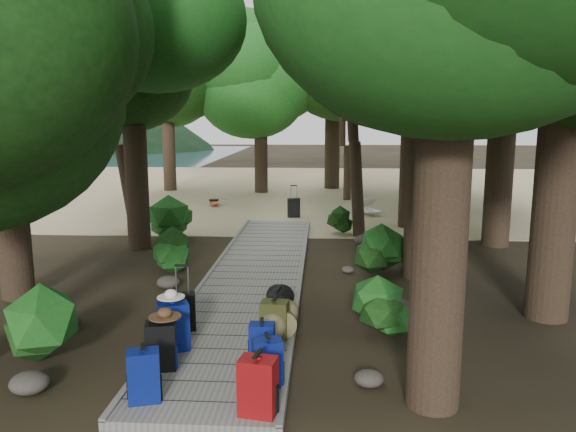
# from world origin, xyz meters

# --- Properties ---
(ground) EXTENTS (120.00, 120.00, 0.00)m
(ground) POSITION_xyz_m (0.00, 0.00, 0.00)
(ground) COLOR #332919
(ground) RESTS_ON ground
(sand_beach) EXTENTS (40.00, 22.00, 0.02)m
(sand_beach) POSITION_xyz_m (0.00, 16.00, 0.01)
(sand_beach) COLOR tan
(sand_beach) RESTS_ON ground
(boardwalk) EXTENTS (2.00, 12.00, 0.12)m
(boardwalk) POSITION_xyz_m (0.00, 1.00, 0.06)
(boardwalk) COLOR gray
(boardwalk) RESTS_ON ground
(backpack_left_a) EXTENTS (0.42, 0.35, 0.68)m
(backpack_left_a) POSITION_xyz_m (-0.64, -4.52, 0.46)
(backpack_left_a) COLOR navy
(backpack_left_a) RESTS_ON boardwalk
(backpack_left_b) EXTENTS (0.43, 0.35, 0.70)m
(backpack_left_b) POSITION_xyz_m (-0.68, -3.68, 0.47)
(backpack_left_b) COLOR black
(backpack_left_b) RESTS_ON boardwalk
(backpack_left_c) EXTENTS (0.50, 0.44, 0.76)m
(backpack_left_c) POSITION_xyz_m (-0.68, -3.06, 0.50)
(backpack_left_c) COLOR navy
(backpack_left_c) RESTS_ON boardwalk
(backpack_right_a) EXTENTS (0.45, 0.36, 0.72)m
(backpack_right_a) POSITION_xyz_m (0.71, -4.73, 0.48)
(backpack_right_a) COLOR maroon
(backpack_right_a) RESTS_ON boardwalk
(backpack_right_b) EXTENTS (0.41, 0.33, 0.65)m
(backpack_right_b) POSITION_xyz_m (0.75, -4.04, 0.44)
(backpack_right_b) COLOR navy
(backpack_right_b) RESTS_ON boardwalk
(backpack_right_c) EXTENTS (0.33, 0.24, 0.57)m
(backpack_right_c) POSITION_xyz_m (0.60, -3.33, 0.41)
(backpack_right_c) COLOR navy
(backpack_right_c) RESTS_ON boardwalk
(backpack_right_d) EXTENTS (0.43, 0.33, 0.61)m
(backpack_right_d) POSITION_xyz_m (0.70, -2.50, 0.43)
(backpack_right_d) COLOR #393816
(backpack_right_d) RESTS_ON boardwalk
(duffel_right_khaki) EXTENTS (0.57, 0.72, 0.42)m
(duffel_right_khaki) POSITION_xyz_m (0.76, -2.31, 0.33)
(duffel_right_khaki) COLOR olive
(duffel_right_khaki) RESTS_ON boardwalk
(duffel_right_black) EXTENTS (0.50, 0.71, 0.42)m
(duffel_right_black) POSITION_xyz_m (0.68, -1.51, 0.33)
(duffel_right_black) COLOR black
(duffel_right_black) RESTS_ON boardwalk
(suitcase_on_boardwalk) EXTENTS (0.42, 0.29, 0.59)m
(suitcase_on_boardwalk) POSITION_xyz_m (-0.73, -2.32, 0.41)
(suitcase_on_boardwalk) COLOR black
(suitcase_on_boardwalk) RESTS_ON boardwalk
(lone_suitcase_on_sand) EXTENTS (0.44, 0.30, 0.64)m
(lone_suitcase_on_sand) POSITION_xyz_m (0.43, 8.27, 0.34)
(lone_suitcase_on_sand) COLOR black
(lone_suitcase_on_sand) RESTS_ON sand_beach
(hat_brown) EXTENTS (0.42, 0.42, 0.13)m
(hat_brown) POSITION_xyz_m (-0.62, -3.65, 0.88)
(hat_brown) COLOR #51351E
(hat_brown) RESTS_ON backpack_left_b
(hat_white) EXTENTS (0.39, 0.39, 0.13)m
(hat_white) POSITION_xyz_m (-0.70, -3.05, 0.95)
(hat_white) COLOR silver
(hat_white) RESTS_ON backpack_left_c
(kayak) EXTENTS (1.31, 2.90, 0.28)m
(kayak) POSITION_xyz_m (-2.80, 10.78, 0.16)
(kayak) COLOR #AD2E0E
(kayak) RESTS_ON sand_beach
(sun_lounger) EXTENTS (1.06, 1.70, 0.52)m
(sun_lounger) POSITION_xyz_m (3.00, 8.96, 0.28)
(sun_lounger) COLOR silver
(sun_lounger) RESTS_ON sand_beach
(tree_right_a) EXTENTS (5.32, 5.32, 8.87)m
(tree_right_a) POSITION_xyz_m (2.72, -4.18, 4.44)
(tree_right_a) COLOR black
(tree_right_a) RESTS_ON ground
(tree_right_b) EXTENTS (5.60, 5.60, 9.99)m
(tree_right_b) POSITION_xyz_m (5.21, -1.08, 5.00)
(tree_right_b) COLOR black
(tree_right_b) RESTS_ON ground
(tree_right_c) EXTENTS (5.87, 5.87, 10.16)m
(tree_right_c) POSITION_xyz_m (3.47, 1.27, 5.08)
(tree_right_c) COLOR black
(tree_right_c) RESTS_ON ground
(tree_right_d) EXTENTS (5.46, 5.46, 10.02)m
(tree_right_d) POSITION_xyz_m (5.99, 4.44, 5.01)
(tree_right_d) COLOR black
(tree_right_d) RESTS_ON ground
(tree_right_e) EXTENTS (4.78, 4.78, 8.60)m
(tree_right_e) POSITION_xyz_m (4.04, 6.85, 4.30)
(tree_right_e) COLOR black
(tree_right_e) RESTS_ON ground
(tree_right_f) EXTENTS (5.43, 5.43, 9.69)m
(tree_right_f) POSITION_xyz_m (6.18, 9.70, 4.84)
(tree_right_f) COLOR black
(tree_right_f) RESTS_ON ground
(tree_left_c) EXTENTS (4.80, 4.80, 8.34)m
(tree_left_c) POSITION_xyz_m (-3.36, 3.57, 4.17)
(tree_left_c) COLOR black
(tree_left_c) RESTS_ON ground
(tree_back_a) EXTENTS (4.88, 4.88, 8.45)m
(tree_back_a) POSITION_xyz_m (-1.37, 14.63, 4.22)
(tree_back_a) COLOR black
(tree_back_a) RESTS_ON ground
(tree_back_b) EXTENTS (5.71, 5.71, 10.20)m
(tree_back_b) POSITION_xyz_m (1.83, 16.35, 5.10)
(tree_back_b) COLOR black
(tree_back_b) RESTS_ON ground
(tree_back_c) EXTENTS (4.52, 4.52, 8.14)m
(tree_back_c) POSITION_xyz_m (5.44, 15.77, 4.07)
(tree_back_c) COLOR black
(tree_back_c) RESTS_ON ground
(tree_back_d) EXTENTS (4.95, 4.95, 8.25)m
(tree_back_d) POSITION_xyz_m (-5.68, 15.10, 4.13)
(tree_back_d) COLOR black
(tree_back_d) RESTS_ON ground
(palm_right_a) EXTENTS (4.73, 4.73, 8.06)m
(palm_right_a) POSITION_xyz_m (2.60, 5.65, 4.03)
(palm_right_a) COLOR #123F11
(palm_right_a) RESTS_ON ground
(palm_right_b) EXTENTS (4.44, 4.44, 8.57)m
(palm_right_b) POSITION_xyz_m (4.95, 10.64, 4.29)
(palm_right_b) COLOR #123F11
(palm_right_b) RESTS_ON ground
(palm_right_c) EXTENTS (4.17, 4.17, 6.63)m
(palm_right_c) POSITION_xyz_m (2.63, 12.74, 3.32)
(palm_right_c) COLOR #123F11
(palm_right_c) RESTS_ON ground
(palm_left_a) EXTENTS (4.93, 4.93, 7.84)m
(palm_left_a) POSITION_xyz_m (-4.61, 6.00, 3.92)
(palm_left_a) COLOR #123F11
(palm_left_a) RESTS_ON ground
(rock_left_a) EXTENTS (0.48, 0.44, 0.27)m
(rock_left_a) POSITION_xyz_m (-2.19, -4.20, 0.13)
(rock_left_a) COLOR #4C473F
(rock_left_a) RESTS_ON ground
(rock_left_b) EXTENTS (0.40, 0.36, 0.22)m
(rock_left_b) POSITION_xyz_m (-2.71, -2.00, 0.11)
(rock_left_b) COLOR #4C473F
(rock_left_b) RESTS_ON ground
(rock_left_c) EXTENTS (0.46, 0.41, 0.25)m
(rock_left_c) POSITION_xyz_m (-1.65, 0.15, 0.13)
(rock_left_c) COLOR #4C473F
(rock_left_c) RESTS_ON ground
(rock_left_d) EXTENTS (0.32, 0.29, 0.18)m
(rock_left_d) POSITION_xyz_m (-2.18, 2.94, 0.09)
(rock_left_d) COLOR #4C473F
(rock_left_d) RESTS_ON ground
(rock_right_a) EXTENTS (0.38, 0.34, 0.21)m
(rock_right_a) POSITION_xyz_m (2.01, -3.76, 0.10)
(rock_right_a) COLOR #4C473F
(rock_right_a) RESTS_ON ground
(rock_right_b) EXTENTS (0.46, 0.42, 0.26)m
(rock_right_b) POSITION_xyz_m (2.71, -1.00, 0.13)
(rock_right_b) COLOR #4C473F
(rock_right_b) RESTS_ON ground
(rock_right_c) EXTENTS (0.28, 0.25, 0.16)m
(rock_right_c) POSITION_xyz_m (1.96, 1.49, 0.08)
(rock_right_c) COLOR #4C473F
(rock_right_c) RESTS_ON ground
(rock_right_d) EXTENTS (0.58, 0.53, 0.32)m
(rock_right_d) POSITION_xyz_m (2.53, 4.10, 0.16)
(rock_right_d) COLOR #4C473F
(rock_right_d) RESTS_ON ground
(shrub_left_a) EXTENTS (1.19, 1.19, 1.07)m
(shrub_left_a) POSITION_xyz_m (-2.48, -3.26, 0.54)
(shrub_left_a) COLOR #185018
(shrub_left_a) RESTS_ON ground
(shrub_left_b) EXTENTS (0.93, 0.93, 0.84)m
(shrub_left_b) POSITION_xyz_m (-1.86, 1.43, 0.42)
(shrub_left_b) COLOR #185018
(shrub_left_b) RESTS_ON ground
(shrub_left_c) EXTENTS (1.32, 1.32, 1.19)m
(shrub_left_c) POSITION_xyz_m (-2.74, 4.88, 0.59)
(shrub_left_c) COLOR #185018
(shrub_left_c) RESTS_ON ground
(shrub_right_a) EXTENTS (0.91, 0.91, 0.82)m
(shrub_right_a) POSITION_xyz_m (2.29, -2.14, 0.41)
(shrub_right_a) COLOR #185018
(shrub_right_a) RESTS_ON ground
(shrub_right_b) EXTENTS (1.14, 1.14, 1.03)m
(shrub_right_b) POSITION_xyz_m (2.66, 1.65, 0.52)
(shrub_right_b) COLOR #185018
(shrub_right_b) RESTS_ON ground
(shrub_right_c) EXTENTS (0.83, 0.83, 0.74)m
(shrub_right_c) POSITION_xyz_m (2.02, 5.76, 0.37)
(shrub_right_c) COLOR #185018
(shrub_right_c) RESTS_ON ground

